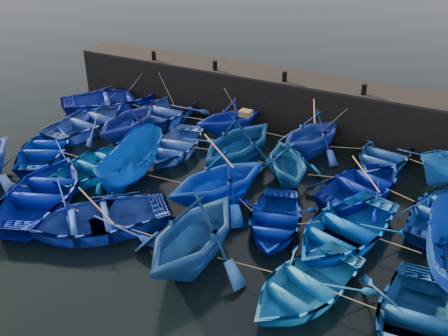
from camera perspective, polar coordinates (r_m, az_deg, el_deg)
The scene contains 33 objects.
ground at distance 19.10m, azimuth -4.59°, elevation -5.89°, with size 120.00×120.00×0.00m, color black.
quay_wall at distance 26.92m, azimuth 7.46°, elevation 7.57°, with size 26.00×2.50×2.50m, color black.
quay_top at distance 26.49m, azimuth 7.64°, elevation 10.22°, with size 26.00×2.50×0.12m, color black.
bollard_0 at distance 29.32m, azimuth -8.04°, elevation 12.61°, with size 0.24×0.24×0.50m, color black.
bollard_1 at distance 27.23m, azimuth -1.04°, elevation 11.65°, with size 0.24×0.24×0.50m, color black.
bollard_2 at distance 25.59m, azimuth 6.93°, elevation 10.34°, with size 0.24×0.24×0.50m, color black.
bollard_3 at distance 24.51m, azimuth 15.71°, elevation 8.65°, with size 0.24×0.24×0.50m, color black.
boat_0 at distance 29.60m, azimuth -12.54°, elevation 7.72°, with size 4.09×5.72×1.19m, color #13209D.
boat_1 at distance 27.30m, azimuth -7.10°, elevation 6.37°, with size 3.96×5.53×1.15m, color blue.
boat_2 at distance 25.41m, azimuth 0.70°, elevation 5.84°, with size 3.18×3.69×1.94m, color #0C1F9B.
boat_3 at distance 23.77m, azimuth 10.06°, elevation 4.00°, with size 3.51×4.07×2.14m, color #1B379E.
boat_4 at distance 23.83m, azimuth 17.84°, elevation 1.49°, with size 3.32×4.65×0.96m, color #1D4995.
boat_6 at distance 26.97m, azimuth -15.17°, elevation 5.16°, with size 3.61×5.05×1.05m, color #233F93.
boat_7 at distance 25.23m, azimuth -10.88°, elevation 5.48°, with size 3.64×4.22×2.22m, color navy.
boat_8 at distance 23.75m, azimuth -5.65°, elevation 2.65°, with size 3.14×4.40×0.91m, color blue.
boat_9 at distance 22.13m, azimuth 1.71°, elevation 3.09°, with size 4.14×4.81×2.53m, color navy.
boat_10 at distance 21.24m, azimuth 7.34°, elevation 0.83°, with size 3.20×3.71×1.95m, color #135898.
boat_11 at distance 21.06m, azimuth 15.67°, elevation -1.82°, with size 3.42×4.78×0.99m, color #021489.
boat_12 at distance 20.34m, azimuth 23.95°, elevation -4.60°, with size 3.33×4.65×0.97m, color #0D3F93.
boat_13 at distance 24.67m, azimuth -19.75°, elevation 2.08°, with size 3.27×4.57×0.95m, color #0125A5.
boat_14 at distance 22.60m, azimuth -14.32°, elevation 0.46°, with size 3.22×4.51×0.93m, color #02549C.
boat_15 at distance 21.40m, azimuth -10.60°, elevation 0.58°, with size 1.77×4.70×1.82m, color #033C9B.
boat_16 at distance 19.32m, azimuth -0.64°, elevation -1.18°, with size 3.90×4.53×2.38m, color #0736D2.
boat_17 at distance 18.33m, azimuth 5.76°, elevation -5.93°, with size 2.99×4.17×0.87m, color #00198C.
boat_18 at distance 18.12m, azimuth 13.57°, elevation -6.74°, with size 3.73×5.22×1.08m, color blue.
boat_21 at distance 20.90m, azimuth -19.98°, elevation -2.57°, with size 3.93×5.50×1.14m, color #001397.
boat_22 at distance 18.71m, azimuth -14.29°, elevation -5.58°, with size 3.76×5.26×1.09m, color navy.
boat_23 at distance 16.26m, azimuth -3.56°, elevation -7.27°, with size 4.15×4.81×2.53m, color navy.
boat_24 at distance 15.64m, azimuth 9.22°, elevation -13.03°, with size 3.27×4.57×0.95m, color blue.
boat_25 at distance 15.20m, azimuth 21.23°, elevation -16.28°, with size 3.59×5.01×1.04m, color navy.
wooden_crate at distance 21.45m, azimuth 2.48°, elevation 6.28°, with size 0.50×0.44×0.25m, color brown.
mooring_ropes at distance 22.58m, azimuth 1.77°, elevation 2.58°, with size 18.51×11.63×2.10m.
loose_oars at distance 19.88m, azimuth 3.62°, elevation 1.28°, with size 10.12×11.79×1.45m.
Camera 1 is at (8.80, -13.11, 10.75)m, focal length 40.00 mm.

